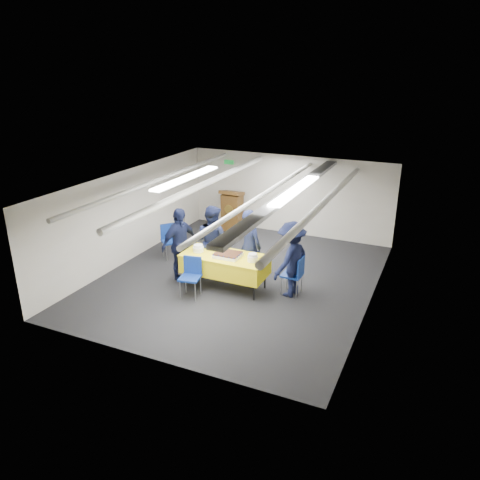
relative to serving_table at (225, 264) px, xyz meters
The scene contains 14 objects.
ground 0.77m from the serving_table, 80.46° to the left, with size 7.00×7.00×0.00m, color black.
room_shell 1.57m from the serving_table, 78.99° to the left, with size 6.00×7.00×2.30m.
serving_table is the anchor object (origin of this frame).
sheet_cake 0.28m from the serving_table, 27.18° to the right, with size 0.57×0.44×0.10m.
plate_stack_left 0.70m from the serving_table, behind, with size 0.24×0.24×0.16m.
plate_stack_right 0.75m from the serving_table, ahead, with size 0.22×0.22×0.17m.
podium 3.88m from the serving_table, 112.95° to the left, with size 0.62×0.53×1.25m.
chair_near 0.81m from the serving_table, 126.40° to the right, with size 0.49×0.49×0.87m.
chair_right 1.57m from the serving_table, 11.26° to the left, with size 0.43×0.43×0.87m.
chair_left 2.31m from the serving_table, 154.24° to the left, with size 0.59×0.59×0.87m.
sailor_a 0.72m from the serving_table, 59.54° to the left, with size 0.62×0.41×1.70m, color black.
sailor_b 0.80m from the serving_table, 138.99° to the left, with size 0.83×0.64×1.70m, color black.
sailor_c 1.16m from the serving_table, behind, with size 1.00×0.42×1.71m, color black.
sailor_d 1.49m from the serving_table, 10.23° to the left, with size 1.07×0.62×1.66m, color black.
Camera 1 is at (4.13, -9.00, 4.71)m, focal length 35.00 mm.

